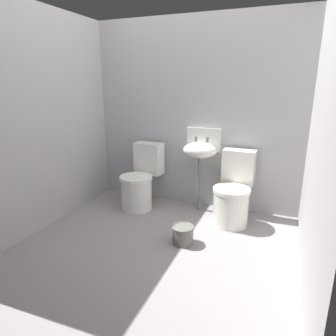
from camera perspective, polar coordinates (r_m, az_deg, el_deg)
name	(u,v)px	position (r m, az deg, el deg)	size (l,w,h in m)	color
ground_plane	(157,249)	(2.99, -2.11, -15.24)	(2.96, 2.70, 0.08)	gray
wall_back	(196,115)	(3.70, 5.32, 10.09)	(2.96, 0.10, 2.26)	#ABA9AC
wall_left	(44,120)	(3.42, -22.73, 8.44)	(0.10, 2.50, 2.26)	#AEAAAE
wall_right	(327,137)	(2.48, 28.26, 5.30)	(0.10, 2.50, 2.26)	#A9A5A5
toilet_left	(140,182)	(3.72, -5.36, -2.67)	(0.45, 0.63, 0.78)	white
toilet_right	(233,194)	(3.38, 12.40, -4.94)	(0.42, 0.61, 0.78)	white
sink	(200,149)	(3.52, 6.26, 3.56)	(0.42, 0.35, 0.99)	#65665D
bucket	(183,234)	(2.95, 2.88, -12.58)	(0.22, 0.22, 0.18)	#65665D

